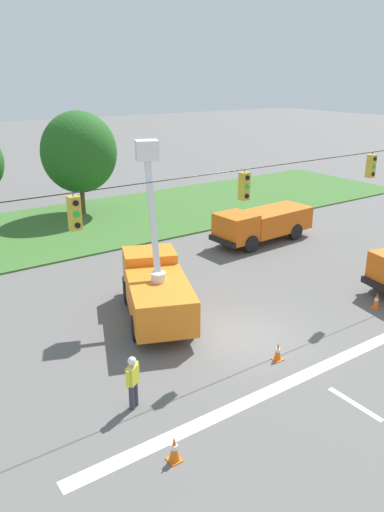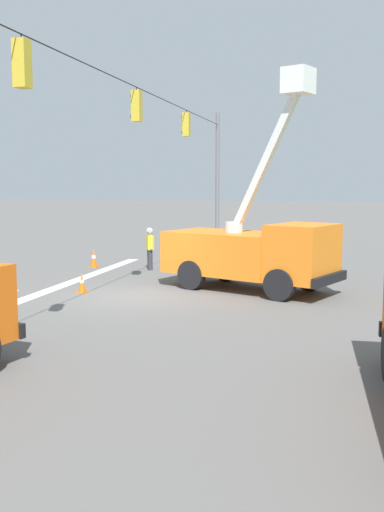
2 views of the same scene
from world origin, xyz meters
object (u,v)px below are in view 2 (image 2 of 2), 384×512
Objects in this scene: road_worker at (150,246)px; traffic_cone_lane_edge_b at (82,283)px; traffic_cone_foreground_left at (94,258)px; utility_truck_bucket_lift at (253,249)px.

road_worker is 5.62m from traffic_cone_lane_edge_b.
road_worker reaches higher than traffic_cone_lane_edge_b.
traffic_cone_foreground_left reaches higher than traffic_cone_lane_edge_b.
utility_truck_bucket_lift is 4.04× the size of road_worker.
road_worker is 2.62× the size of traffic_cone_lane_edge_b.
road_worker is at bearing -127.52° from utility_truck_bucket_lift.
road_worker reaches higher than traffic_cone_foreground_left.
utility_truck_bucket_lift is at bearing 108.50° from traffic_cone_lane_edge_b.
traffic_cone_foreground_left is at bearing -117.79° from utility_truck_bucket_lift.
traffic_cone_foreground_left is 6.12m from traffic_cone_lane_edge_b.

